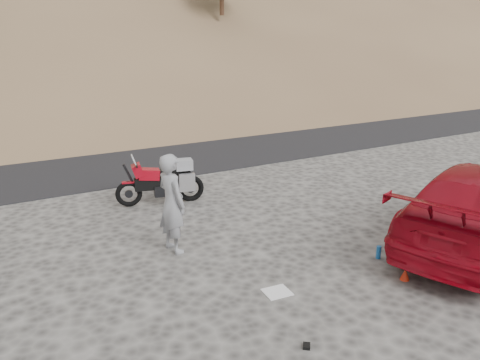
% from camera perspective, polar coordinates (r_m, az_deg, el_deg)
% --- Properties ---
extents(ground, '(140.00, 140.00, 0.00)m').
position_cam_1_polar(ground, '(8.64, -1.99, -10.30)').
color(ground, '#3C3A37').
rests_on(ground, ground).
extents(road, '(120.00, 7.00, 0.05)m').
position_cam_1_polar(road, '(16.67, -16.79, 2.48)').
color(road, black).
rests_on(road, ground).
extents(motorcycle, '(2.15, 0.93, 1.30)m').
position_cam_1_polar(motorcycle, '(11.67, -9.22, -0.22)').
color(motorcycle, black).
rests_on(motorcycle, ground).
extents(man, '(0.58, 0.78, 1.93)m').
position_cam_1_polar(man, '(9.29, -8.06, -8.44)').
color(man, gray).
rests_on(man, ground).
extents(red_car, '(5.96, 3.91, 1.60)m').
position_cam_1_polar(red_car, '(10.63, 27.20, -6.89)').
color(red_car, maroon).
rests_on(red_car, ground).
extents(gear_white_cloth, '(0.46, 0.41, 0.01)m').
position_cam_1_polar(gear_white_cloth, '(7.81, 4.53, -13.46)').
color(gear_white_cloth, white).
rests_on(gear_white_cloth, ground).
extents(gear_blue_mat, '(0.46, 0.28, 0.17)m').
position_cam_1_polar(gear_blue_mat, '(9.56, 18.57, -7.87)').
color(gear_blue_mat, '#185392').
rests_on(gear_blue_mat, ground).
extents(gear_bottle, '(0.11, 0.11, 0.24)m').
position_cam_1_polar(gear_bottle, '(9.19, 16.54, -8.45)').
color(gear_bottle, '#185392').
rests_on(gear_bottle, ground).
extents(gear_funnel, '(0.20, 0.20, 0.21)m').
position_cam_1_polar(gear_funnel, '(8.58, 19.48, -10.78)').
color(gear_funnel, red).
rests_on(gear_funnel, ground).
extents(gear_glove_b, '(0.15, 0.16, 0.04)m').
position_cam_1_polar(gear_glove_b, '(6.67, 8.12, -19.40)').
color(gear_glove_b, black).
rests_on(gear_glove_b, ground).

